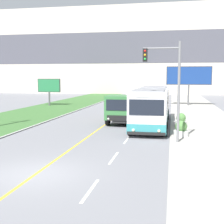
% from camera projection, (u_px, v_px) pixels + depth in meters
% --- Properties ---
extents(ground_plane, '(300.00, 300.00, 0.00)m').
position_uv_depth(ground_plane, '(36.00, 174.00, 13.14)').
color(ground_plane, slate).
extents(lane_marking_centre, '(2.88, 140.00, 0.01)m').
position_uv_depth(lane_marking_centre, '(59.00, 162.00, 14.91)').
color(lane_marking_centre, gold).
rests_on(lane_marking_centre, ground_plane).
extents(apartment_block_background, '(80.00, 8.04, 20.46)m').
position_uv_depth(apartment_block_background, '(149.00, 51.00, 74.52)').
color(apartment_block_background, beige).
rests_on(apartment_block_background, ground_plane).
extents(city_bus, '(2.73, 11.86, 3.16)m').
position_uv_depth(city_bus, '(152.00, 107.00, 26.00)').
color(city_bus, silver).
rests_on(city_bus, ground_plane).
extents(dump_truck, '(2.58, 6.61, 2.51)m').
position_uv_depth(dump_truck, '(123.00, 109.00, 26.98)').
color(dump_truck, black).
rests_on(dump_truck, ground_plane).
extents(traffic_light_mast, '(2.28, 0.32, 6.20)m').
position_uv_depth(traffic_light_mast, '(168.00, 79.00, 18.91)').
color(traffic_light_mast, slate).
rests_on(traffic_light_mast, ground_plane).
extents(billboard_large, '(6.18, 0.24, 5.51)m').
position_uv_depth(billboard_large, '(189.00, 77.00, 43.38)').
color(billboard_large, '#59595B').
rests_on(billboard_large, ground_plane).
extents(billboard_small, '(3.31, 0.24, 3.80)m').
position_uv_depth(billboard_small, '(49.00, 86.00, 43.92)').
color(billboard_small, '#59595B').
rests_on(billboard_small, ground_plane).
extents(planter_round_near, '(1.00, 1.00, 1.08)m').
position_uv_depth(planter_round_near, '(181.00, 130.00, 20.95)').
color(planter_round_near, silver).
rests_on(planter_round_near, sidewalk_right).
extents(planter_round_second, '(0.94, 0.94, 1.09)m').
position_uv_depth(planter_round_second, '(181.00, 121.00, 25.11)').
color(planter_round_second, silver).
rests_on(planter_round_second, sidewalk_right).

